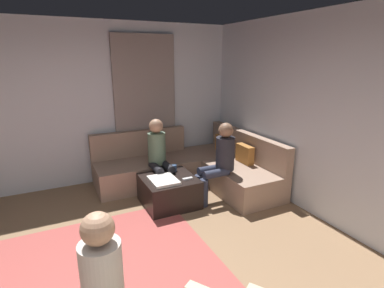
{
  "coord_description": "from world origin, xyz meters",
  "views": [
    {
      "loc": [
        2.33,
        -0.3,
        2.12
      ],
      "look_at": [
        -1.63,
        1.63,
        0.85
      ],
      "focal_mm": 28.32,
      "sensor_mm": 36.0,
      "label": 1
    }
  ],
  "objects_px": {
    "sectional_couch": "(193,167)",
    "coffee_mug": "(174,168)",
    "person_on_couch_side": "(159,154)",
    "person_on_couch_back": "(219,159)",
    "ottoman": "(169,191)",
    "game_remote": "(188,179)"
  },
  "relations": [
    {
      "from": "sectional_couch",
      "to": "coffee_mug",
      "type": "relative_size",
      "value": 26.84
    },
    {
      "from": "sectional_couch",
      "to": "game_remote",
      "type": "height_order",
      "value": "sectional_couch"
    },
    {
      "from": "person_on_couch_back",
      "to": "sectional_couch",
      "type": "bearing_deg",
      "value": 4.14
    },
    {
      "from": "person_on_couch_back",
      "to": "person_on_couch_side",
      "type": "bearing_deg",
      "value": 49.93
    },
    {
      "from": "game_remote",
      "to": "person_on_couch_back",
      "type": "distance_m",
      "value": 0.56
    },
    {
      "from": "coffee_mug",
      "to": "game_remote",
      "type": "distance_m",
      "value": 0.4
    },
    {
      "from": "sectional_couch",
      "to": "game_remote",
      "type": "bearing_deg",
      "value": -31.87
    },
    {
      "from": "ottoman",
      "to": "game_remote",
      "type": "height_order",
      "value": "game_remote"
    },
    {
      "from": "sectional_couch",
      "to": "person_on_couch_back",
      "type": "bearing_deg",
      "value": 4.14
    },
    {
      "from": "sectional_couch",
      "to": "coffee_mug",
      "type": "bearing_deg",
      "value": -55.67
    },
    {
      "from": "coffee_mug",
      "to": "person_on_couch_back",
      "type": "relative_size",
      "value": 0.08
    },
    {
      "from": "sectional_couch",
      "to": "ottoman",
      "type": "relative_size",
      "value": 3.36
    },
    {
      "from": "coffee_mug",
      "to": "person_on_couch_back",
      "type": "xyz_separation_m",
      "value": [
        0.42,
        0.56,
        0.19
      ]
    },
    {
      "from": "coffee_mug",
      "to": "person_on_couch_back",
      "type": "height_order",
      "value": "person_on_couch_back"
    },
    {
      "from": "coffee_mug",
      "to": "person_on_couch_back",
      "type": "distance_m",
      "value": 0.72
    },
    {
      "from": "person_on_couch_side",
      "to": "sectional_couch",
      "type": "bearing_deg",
      "value": -167.63
    },
    {
      "from": "ottoman",
      "to": "person_on_couch_side",
      "type": "height_order",
      "value": "person_on_couch_side"
    },
    {
      "from": "sectional_couch",
      "to": "person_on_couch_side",
      "type": "xyz_separation_m",
      "value": [
        0.15,
        -0.67,
        0.38
      ]
    },
    {
      "from": "sectional_couch",
      "to": "ottoman",
      "type": "distance_m",
      "value": 0.89
    },
    {
      "from": "sectional_couch",
      "to": "person_on_couch_side",
      "type": "height_order",
      "value": "person_on_couch_side"
    },
    {
      "from": "ottoman",
      "to": "person_on_couch_side",
      "type": "relative_size",
      "value": 0.63
    },
    {
      "from": "ottoman",
      "to": "coffee_mug",
      "type": "xyz_separation_m",
      "value": [
        -0.22,
        0.18,
        0.26
      ]
    }
  ]
}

